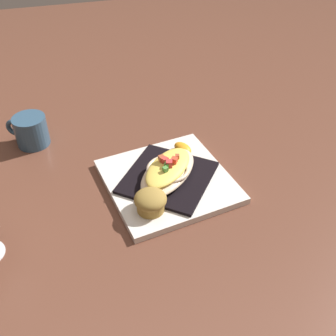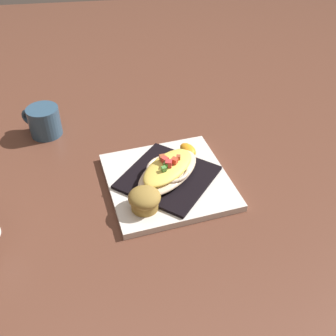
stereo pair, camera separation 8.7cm
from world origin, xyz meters
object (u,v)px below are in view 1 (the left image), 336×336
muffin (150,201)px  square_plate (168,181)px  orange_garnish (182,149)px  gratin_dish (168,170)px  coffee_mug (31,132)px

muffin → square_plate: bearing=-125.6°
square_plate → muffin: (0.06, 0.08, 0.03)m
square_plate → orange_garnish: size_ratio=4.44×
gratin_dish → muffin: 0.10m
muffin → coffee_mug: (0.22, -0.32, -0.00)m
square_plate → orange_garnish: orange_garnish is taller
square_plate → orange_garnish: 0.10m
gratin_dish → coffee_mug: size_ratio=1.88×
square_plate → gratin_dish: (0.00, 0.00, 0.03)m
orange_garnish → gratin_dish: bearing=55.0°
muffin → coffee_mug: bearing=-54.9°
gratin_dish → orange_garnish: (-0.06, -0.08, -0.02)m
square_plate → coffee_mug: coffee_mug is taller
coffee_mug → muffin: bearing=125.1°
muffin → gratin_dish: bearing=-125.6°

